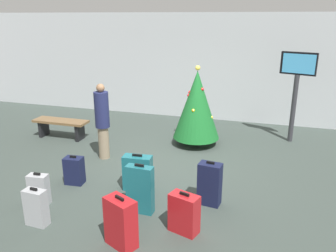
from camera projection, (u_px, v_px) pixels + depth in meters
ground_plane at (162, 167)px, 7.14m from camera, size 16.00×16.00×0.00m
back_wall at (201, 67)px, 10.20m from camera, size 16.00×0.20×3.14m
holiday_tree at (197, 105)px, 8.12m from camera, size 1.12×1.12×1.95m
flight_info_kiosk at (297, 81)px, 8.18m from camera, size 0.82×0.33×2.22m
waiting_bench at (61, 125)px, 8.77m from camera, size 1.43×0.44×0.48m
traveller_0 at (102, 120)px, 7.36m from camera, size 0.34×0.34×1.68m
suitcase_0 at (140, 189)px, 5.41m from camera, size 0.44×0.18×0.84m
suitcase_1 at (184, 214)px, 4.93m from camera, size 0.48×0.35×0.64m
suitcase_2 at (210, 184)px, 5.66m from camera, size 0.40×0.28×0.77m
suitcase_3 at (39, 189)px, 5.69m from camera, size 0.34×0.21×0.57m
suitcase_4 at (121, 223)px, 4.61m from camera, size 0.51×0.41×0.75m
suitcase_5 at (36, 207)px, 5.11m from camera, size 0.35×0.19×0.62m
suitcase_6 at (138, 173)px, 6.14m from camera, size 0.53×0.28×0.69m
suitcase_7 at (74, 171)px, 6.39m from camera, size 0.36×0.26×0.57m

